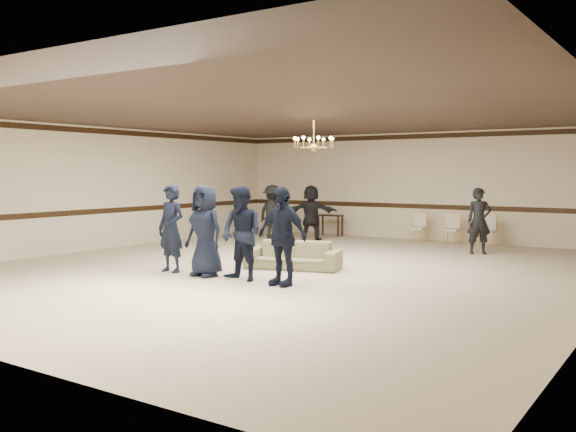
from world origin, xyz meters
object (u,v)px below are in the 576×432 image
object	(u,v)px
boy_d	(282,236)
banquet_chair_right	(487,231)
banquet_chair_left	(417,228)
console_table	(330,225)
boy_c	(242,233)
chandelier	(314,133)
banquet_chair_mid	(451,229)
adult_mid	(311,213)
boy_b	(205,231)
settee	(293,255)
boy_a	(171,229)
adult_right	(479,221)
adult_left	(273,213)

from	to	relation	value
boy_d	banquet_chair_right	distance (m)	8.00
banquet_chair_left	console_table	distance (m)	3.01
boy_c	console_table	size ratio (longest dim) A/B	2.20
chandelier	banquet_chair_mid	xyz separation A→B (m)	(1.29, 5.26, -2.45)
adult_mid	banquet_chair_right	xyz separation A→B (m)	(4.84, 1.21, -0.39)
banquet_chair_right	boy_b	bearing A→B (deg)	-108.55
boy_b	settee	world-z (taller)	boy_b
banquet_chair_right	boy_a	bearing A→B (deg)	-113.96
chandelier	boy_d	xyz separation A→B (m)	(0.93, -2.61, -1.99)
boy_d	boy_a	bearing A→B (deg)	-175.33
boy_a	boy_d	xyz separation A→B (m)	(2.70, 0.00, 0.00)
boy_a	banquet_chair_left	world-z (taller)	boy_a
banquet_chair_mid	console_table	distance (m)	4.01
boy_c	adult_mid	world-z (taller)	boy_c
boy_d	chandelier	bearing A→B (deg)	114.37
boy_a	boy_b	size ratio (longest dim) A/B	1.00
boy_d	console_table	size ratio (longest dim) A/B	2.20
banquet_chair_left	console_table	world-z (taller)	banquet_chair_left
boy_b	settee	bearing A→B (deg)	66.52
boy_a	settee	bearing A→B (deg)	46.10
boy_c	adult_right	size ratio (longest dim) A/B	1.08
banquet_chair_mid	banquet_chair_right	size ratio (longest dim) A/B	1.00
banquet_chair_left	banquet_chair_right	bearing A→B (deg)	-5.07
banquet_chair_left	chandelier	bearing A→B (deg)	-98.18
settee	adult_mid	distance (m)	5.60
adult_left	adult_mid	xyz separation A→B (m)	(0.90, 0.70, 0.00)
banquet_chair_mid	boy_c	bearing A→B (deg)	-100.89
adult_right	adult_mid	bearing A→B (deg)	143.37
settee	banquet_chair_right	bearing A→B (deg)	53.74
adult_left	console_table	size ratio (longest dim) A/B	2.03
adult_mid	boy_b	bearing A→B (deg)	82.07
boy_b	console_table	xyz separation A→B (m)	(-1.85, 8.07, -0.55)
chandelier	banquet_chair_right	bearing A→B (deg)	66.53
boy_c	banquet_chair_left	xyz separation A→B (m)	(0.25, 7.87, -0.46)
boy_c	banquet_chair_mid	world-z (taller)	boy_c
boy_a	adult_left	world-z (taller)	boy_a
adult_left	console_table	distance (m)	2.29
console_table	banquet_chair_right	bearing A→B (deg)	-6.10
chandelier	banquet_chair_right	world-z (taller)	chandelier
chandelier	settee	xyz separation A→B (m)	(0.04, -0.88, -2.59)
boy_c	adult_left	size ratio (longest dim) A/B	1.08
chandelier	adult_mid	bearing A→B (deg)	122.25
banquet_chair_left	settee	bearing A→B (deg)	-97.38
boy_a	banquet_chair_mid	size ratio (longest dim) A/B	2.08
chandelier	boy_a	bearing A→B (deg)	-124.10
banquet_chair_right	adult_right	bearing A→B (deg)	-77.65
chandelier	boy_c	distance (m)	3.28
chandelier	banquet_chair_mid	bearing A→B (deg)	76.28
boy_c	banquet_chair_right	xyz separation A→B (m)	(2.25, 7.87, -0.46)
settee	boy_a	bearing A→B (deg)	-152.37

